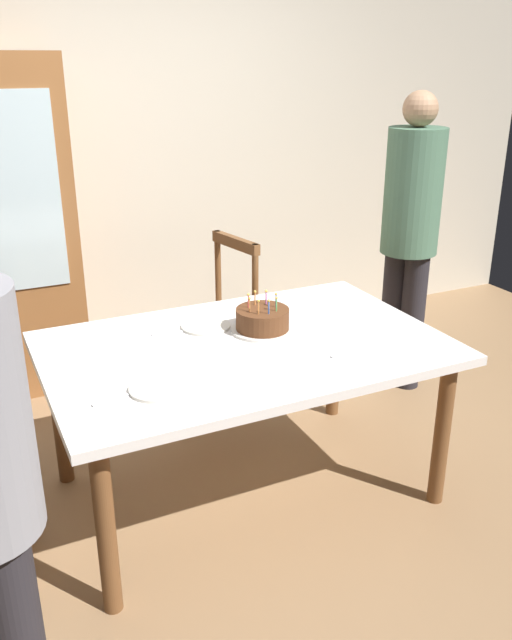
% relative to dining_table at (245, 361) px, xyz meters
% --- Properties ---
extents(ground, '(6.40, 6.40, 0.00)m').
position_rel_dining_table_xyz_m(ground, '(0.00, 0.00, -0.66)').
color(ground, '#93704C').
extents(back_wall, '(6.40, 0.10, 2.60)m').
position_rel_dining_table_xyz_m(back_wall, '(0.00, 1.85, 0.64)').
color(back_wall, beige).
rests_on(back_wall, ground).
extents(dining_table, '(1.67, 1.08, 0.74)m').
position_rel_dining_table_xyz_m(dining_table, '(0.00, 0.00, 0.00)').
color(dining_table, white).
rests_on(dining_table, ground).
extents(birthday_cake, '(0.28, 0.28, 0.17)m').
position_rel_dining_table_xyz_m(birthday_cake, '(0.13, 0.10, 0.13)').
color(birthday_cake, silver).
rests_on(birthday_cake, dining_table).
extents(plate_near_celebrant, '(0.22, 0.22, 0.01)m').
position_rel_dining_table_xyz_m(plate_near_celebrant, '(-0.46, -0.24, 0.08)').
color(plate_near_celebrant, silver).
rests_on(plate_near_celebrant, dining_table).
extents(plate_far_side, '(0.22, 0.22, 0.01)m').
position_rel_dining_table_xyz_m(plate_far_side, '(-0.08, 0.24, 0.08)').
color(plate_far_side, silver).
rests_on(plate_far_side, dining_table).
extents(fork_near_celebrant, '(0.18, 0.05, 0.01)m').
position_rel_dining_table_xyz_m(fork_near_celebrant, '(-0.62, -0.25, 0.08)').
color(fork_near_celebrant, silver).
rests_on(fork_near_celebrant, dining_table).
extents(fork_far_side, '(0.18, 0.04, 0.01)m').
position_rel_dining_table_xyz_m(fork_far_side, '(-0.24, 0.25, 0.08)').
color(fork_far_side, silver).
rests_on(fork_far_side, dining_table).
extents(fork_near_guest, '(0.18, 0.05, 0.01)m').
position_rel_dining_table_xyz_m(fork_near_guest, '(0.34, -0.26, 0.08)').
color(fork_near_guest, silver).
rests_on(fork_near_guest, dining_table).
extents(chair_spindle_back, '(0.52, 0.52, 0.95)m').
position_rel_dining_table_xyz_m(chair_spindle_back, '(0.19, 0.87, -0.20)').
color(chair_spindle_back, tan).
rests_on(chair_spindle_back, ground).
extents(person_guest, '(0.32, 0.32, 1.71)m').
position_rel_dining_table_xyz_m(person_guest, '(1.30, 0.59, 0.32)').
color(person_guest, '#262328').
rests_on(person_guest, ground).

